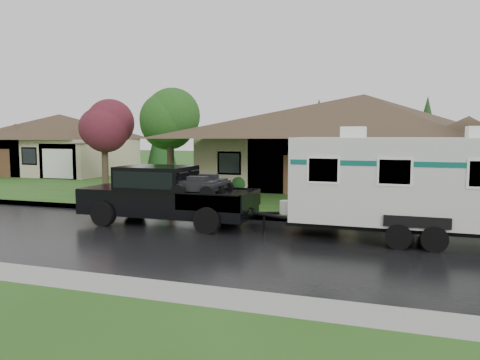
# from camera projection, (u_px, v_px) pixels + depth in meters

# --- Properties ---
(ground) EXTENTS (140.00, 140.00, 0.00)m
(ground) POSITION_uv_depth(u_px,v_px,m) (272.00, 232.00, 16.12)
(ground) COLOR #2A5119
(ground) RESTS_ON ground
(road) EXTENTS (140.00, 8.00, 0.01)m
(road) POSITION_uv_depth(u_px,v_px,m) (255.00, 245.00, 14.24)
(road) COLOR black
(road) RESTS_ON ground
(curb) EXTENTS (140.00, 0.50, 0.15)m
(curb) POSITION_uv_depth(u_px,v_px,m) (286.00, 219.00, 18.23)
(curb) COLOR gray
(curb) RESTS_ON ground
(lawn) EXTENTS (140.00, 26.00, 0.15)m
(lawn) POSITION_uv_depth(u_px,v_px,m) (331.00, 185.00, 30.25)
(lawn) COLOR #2A5119
(lawn) RESTS_ON ground
(house_main) EXTENTS (19.44, 10.80, 6.90)m
(house_main) POSITION_uv_depth(u_px,v_px,m) (368.00, 130.00, 28.08)
(house_main) COLOR tan
(house_main) RESTS_ON lawn
(house_far) EXTENTS (10.80, 8.64, 5.80)m
(house_far) POSITION_uv_depth(u_px,v_px,m) (61.00, 139.00, 37.72)
(house_far) COLOR tan
(house_far) RESTS_ON lawn
(tree_left_green) EXTENTS (3.47, 3.47, 5.75)m
(tree_left_green) POSITION_uv_depth(u_px,v_px,m) (170.00, 120.00, 25.51)
(tree_left_green) COLOR #382B1E
(tree_left_green) RESTS_ON lawn
(tree_red) EXTENTS (3.11, 3.11, 5.14)m
(tree_red) POSITION_uv_depth(u_px,v_px,m) (104.00, 128.00, 27.20)
(tree_red) COLOR #382B1E
(tree_red) RESTS_ON lawn
(shrub_row) EXTENTS (13.60, 1.00, 1.00)m
(shrub_row) POSITION_uv_depth(u_px,v_px,m) (355.00, 187.00, 24.18)
(shrub_row) COLOR #143814
(shrub_row) RESTS_ON lawn
(pickup_truck) EXTENTS (6.52, 2.48, 2.17)m
(pickup_truck) POSITION_uv_depth(u_px,v_px,m) (164.00, 193.00, 17.47)
(pickup_truck) COLOR black
(pickup_truck) RESTS_ON ground
(travel_trailer) EXTENTS (8.04, 2.82, 3.61)m
(travel_trailer) POSITION_uv_depth(u_px,v_px,m) (417.00, 181.00, 14.58)
(travel_trailer) COLOR silver
(travel_trailer) RESTS_ON ground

